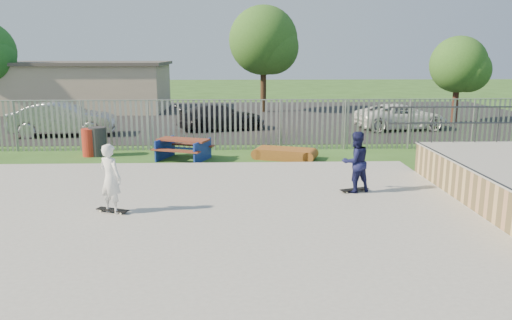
{
  "coord_description": "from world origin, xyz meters",
  "views": [
    {
      "loc": [
        1.94,
        -10.63,
        3.85
      ],
      "look_at": [
        2.39,
        2.0,
        1.1
      ],
      "focal_mm": 35.0,
      "sensor_mm": 36.0,
      "label": 1
    }
  ],
  "objects_px": {
    "tree_right": "(458,65)",
    "skater_navy": "(355,162)",
    "tree_mid": "(263,41)",
    "picnic_table": "(183,149)",
    "car_dark": "(221,117)",
    "skater_white": "(111,178)",
    "trash_bin_red": "(91,142)",
    "car_white": "(401,117)",
    "trash_bin_grey": "(98,141)",
    "car_silver": "(63,119)",
    "funbox": "(285,154)"
  },
  "relations": [
    {
      "from": "tree_right",
      "to": "skater_navy",
      "type": "bearing_deg",
      "value": -121.87
    },
    {
      "from": "tree_mid",
      "to": "skater_navy",
      "type": "bearing_deg",
      "value": -85.62
    },
    {
      "from": "picnic_table",
      "to": "skater_navy",
      "type": "bearing_deg",
      "value": -23.25
    },
    {
      "from": "car_dark",
      "to": "skater_white",
      "type": "xyz_separation_m",
      "value": [
        -2.09,
        -13.51,
        0.31
      ]
    },
    {
      "from": "trash_bin_red",
      "to": "car_white",
      "type": "relative_size",
      "value": 0.23
    },
    {
      "from": "trash_bin_grey",
      "to": "skater_navy",
      "type": "distance_m",
      "value": 10.22
    },
    {
      "from": "car_silver",
      "to": "skater_white",
      "type": "bearing_deg",
      "value": -162.15
    },
    {
      "from": "picnic_table",
      "to": "tree_right",
      "type": "xyz_separation_m",
      "value": [
        13.95,
        9.27,
        2.76
      ]
    },
    {
      "from": "car_white",
      "to": "trash_bin_grey",
      "type": "bearing_deg",
      "value": 105.74
    },
    {
      "from": "car_white",
      "to": "funbox",
      "type": "bearing_deg",
      "value": 128.36
    },
    {
      "from": "trash_bin_grey",
      "to": "tree_mid",
      "type": "relative_size",
      "value": 0.16
    },
    {
      "from": "picnic_table",
      "to": "trash_bin_grey",
      "type": "bearing_deg",
      "value": -173.67
    },
    {
      "from": "funbox",
      "to": "trash_bin_red",
      "type": "bearing_deg",
      "value": -166.46
    },
    {
      "from": "car_silver",
      "to": "car_dark",
      "type": "distance_m",
      "value": 7.42
    },
    {
      "from": "funbox",
      "to": "skater_navy",
      "type": "relative_size",
      "value": 1.3
    },
    {
      "from": "funbox",
      "to": "tree_mid",
      "type": "bearing_deg",
      "value": 110.15
    },
    {
      "from": "car_silver",
      "to": "tree_mid",
      "type": "height_order",
      "value": "tree_mid"
    },
    {
      "from": "picnic_table",
      "to": "tree_mid",
      "type": "height_order",
      "value": "tree_mid"
    },
    {
      "from": "picnic_table",
      "to": "trash_bin_red",
      "type": "distance_m",
      "value": 3.65
    },
    {
      "from": "car_dark",
      "to": "tree_right",
      "type": "height_order",
      "value": "tree_right"
    },
    {
      "from": "picnic_table",
      "to": "funbox",
      "type": "distance_m",
      "value": 3.7
    },
    {
      "from": "tree_mid",
      "to": "skater_white",
      "type": "relative_size",
      "value": 4.1
    },
    {
      "from": "trash_bin_red",
      "to": "tree_right",
      "type": "xyz_separation_m",
      "value": [
        17.51,
        8.47,
        2.64
      ]
    },
    {
      "from": "picnic_table",
      "to": "funbox",
      "type": "xyz_separation_m",
      "value": [
        3.69,
        -0.0,
        -0.2
      ]
    },
    {
      "from": "funbox",
      "to": "car_dark",
      "type": "xyz_separation_m",
      "value": [
        -2.57,
        7.0,
        0.47
      ]
    },
    {
      "from": "tree_mid",
      "to": "tree_right",
      "type": "xyz_separation_m",
      "value": [
        10.33,
        -5.34,
        -1.38
      ]
    },
    {
      "from": "trash_bin_red",
      "to": "skater_navy",
      "type": "height_order",
      "value": "skater_navy"
    },
    {
      "from": "tree_right",
      "to": "skater_white",
      "type": "bearing_deg",
      "value": -133.42
    },
    {
      "from": "car_white",
      "to": "tree_right",
      "type": "height_order",
      "value": "tree_right"
    },
    {
      "from": "skater_white",
      "to": "trash_bin_red",
      "type": "bearing_deg",
      "value": -38.67
    },
    {
      "from": "funbox",
      "to": "tree_mid",
      "type": "height_order",
      "value": "tree_mid"
    },
    {
      "from": "funbox",
      "to": "car_silver",
      "type": "distance_m",
      "value": 11.25
    },
    {
      "from": "funbox",
      "to": "skater_white",
      "type": "relative_size",
      "value": 1.3
    },
    {
      "from": "tree_right",
      "to": "trash_bin_red",
      "type": "bearing_deg",
      "value": -154.2
    },
    {
      "from": "trash_bin_grey",
      "to": "car_silver",
      "type": "xyz_separation_m",
      "value": [
        -2.84,
        4.6,
        0.25
      ]
    },
    {
      "from": "picnic_table",
      "to": "car_silver",
      "type": "relative_size",
      "value": 0.48
    },
    {
      "from": "trash_bin_grey",
      "to": "car_white",
      "type": "distance_m",
      "value": 14.71
    },
    {
      "from": "picnic_table",
      "to": "car_dark",
      "type": "height_order",
      "value": "car_dark"
    },
    {
      "from": "car_silver",
      "to": "car_dark",
      "type": "relative_size",
      "value": 1.06
    },
    {
      "from": "car_silver",
      "to": "car_white",
      "type": "bearing_deg",
      "value": -90.67
    },
    {
      "from": "skater_white",
      "to": "trash_bin_grey",
      "type": "bearing_deg",
      "value": -40.62
    },
    {
      "from": "picnic_table",
      "to": "car_dark",
      "type": "bearing_deg",
      "value": 101.64
    },
    {
      "from": "picnic_table",
      "to": "car_dark",
      "type": "xyz_separation_m",
      "value": [
        1.12,
        7.0,
        0.27
      ]
    },
    {
      "from": "funbox",
      "to": "skater_white",
      "type": "bearing_deg",
      "value": -105.8
    },
    {
      "from": "tree_right",
      "to": "skater_navy",
      "type": "xyz_separation_m",
      "value": [
        -8.83,
        -14.21,
        -2.18
      ]
    },
    {
      "from": "funbox",
      "to": "tree_mid",
      "type": "distance_m",
      "value": 15.24
    },
    {
      "from": "picnic_table",
      "to": "trash_bin_grey",
      "type": "relative_size",
      "value": 2.06
    },
    {
      "from": "car_dark",
      "to": "tree_mid",
      "type": "height_order",
      "value": "tree_mid"
    },
    {
      "from": "picnic_table",
      "to": "car_silver",
      "type": "height_order",
      "value": "car_silver"
    },
    {
      "from": "trash_bin_red",
      "to": "car_silver",
      "type": "height_order",
      "value": "car_silver"
    }
  ]
}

